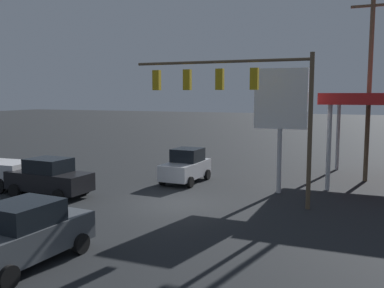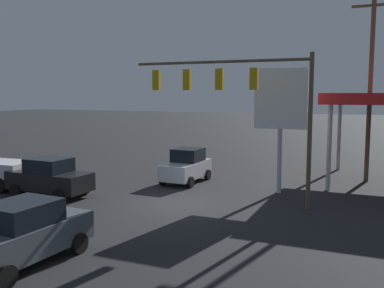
{
  "view_description": "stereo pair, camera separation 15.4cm",
  "coord_description": "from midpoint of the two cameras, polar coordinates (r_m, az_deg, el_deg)",
  "views": [
    {
      "loc": [
        -8.35,
        17.98,
        5.13
      ],
      "look_at": [
        0.0,
        -2.0,
        2.62
      ],
      "focal_mm": 40.0,
      "sensor_mm": 36.0,
      "label": 1
    },
    {
      "loc": [
        -8.49,
        17.92,
        5.13
      ],
      "look_at": [
        0.0,
        -2.0,
        2.62
      ],
      "focal_mm": 40.0,
      "sensor_mm": 36.0,
      "label": 2
    }
  ],
  "objects": [
    {
      "name": "sedan_waiting",
      "position": [
        22.95,
        -18.29,
        -4.23
      ],
      "size": [
        4.47,
        2.2,
        1.93
      ],
      "rotation": [
        0.0,
        0.0,
        -0.04
      ],
      "color": "black",
      "rests_on": "ground"
    },
    {
      "name": "hatchback_crossing",
      "position": [
        25.16,
        -0.57,
        -2.97
      ],
      "size": [
        2.06,
        3.85,
        1.97
      ],
      "rotation": [
        0.0,
        0.0,
        1.54
      ],
      "color": "silver",
      "rests_on": "ground"
    },
    {
      "name": "traffic_signal_assembly",
      "position": [
        20.29,
        5.92,
        7.1
      ],
      "size": [
        8.7,
        0.43,
        6.97
      ],
      "color": "brown",
      "rests_on": "ground"
    },
    {
      "name": "ground_plane",
      "position": [
        20.48,
        -2.0,
        -7.91
      ],
      "size": [
        200.0,
        200.0,
        0.0
      ],
      "primitive_type": "plane",
      "color": "black"
    },
    {
      "name": "sedan_far",
      "position": [
        14.14,
        -21.33,
        -11.05
      ],
      "size": [
        2.28,
        4.5,
        1.93
      ],
      "rotation": [
        0.0,
        0.0,
        1.51
      ],
      "color": "#474C51",
      "rests_on": "ground"
    },
    {
      "name": "price_sign",
      "position": [
        22.48,
        11.95,
        5.28
      ],
      "size": [
        2.73,
        0.27,
        6.47
      ],
      "color": "#B7B7BC",
      "rests_on": "ground"
    },
    {
      "name": "utility_pole",
      "position": [
        27.08,
        22.84,
        7.25
      ],
      "size": [
        2.4,
        0.26,
        10.78
      ],
      "color": "brown",
      "rests_on": "ground"
    }
  ]
}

